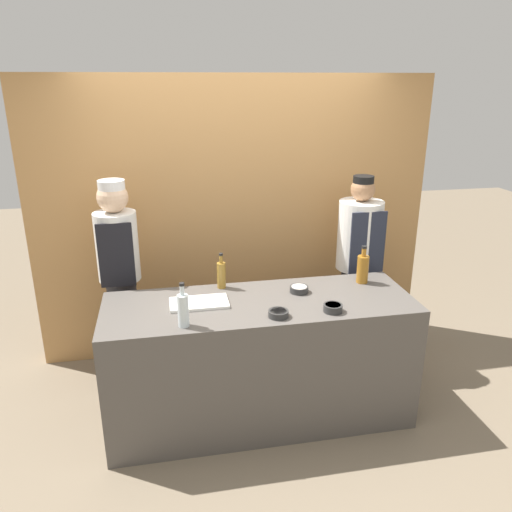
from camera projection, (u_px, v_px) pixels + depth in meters
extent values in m
plane|color=#756651|center=(260.00, 414.00, 3.71)|extent=(14.00, 14.00, 0.00)
cube|color=#B7844C|center=(235.00, 219.00, 4.35)|extent=(3.40, 0.18, 2.40)
cube|color=#514C47|center=(260.00, 360.00, 3.56)|extent=(2.13, 0.73, 0.92)
cylinder|color=#2D2D2D|center=(278.00, 314.00, 3.18)|extent=(0.13, 0.13, 0.04)
cylinder|color=#703384|center=(278.00, 311.00, 3.18)|extent=(0.11, 0.11, 0.01)
cylinder|color=#2D2D2D|center=(333.00, 308.00, 3.25)|extent=(0.12, 0.12, 0.05)
cylinder|color=yellow|center=(333.00, 306.00, 3.24)|extent=(0.10, 0.10, 0.02)
cylinder|color=#2D2D2D|center=(299.00, 289.00, 3.55)|extent=(0.13, 0.13, 0.04)
cylinder|color=silver|center=(299.00, 287.00, 3.54)|extent=(0.11, 0.11, 0.01)
cube|color=white|center=(199.00, 303.00, 3.36)|extent=(0.39, 0.22, 0.02)
cylinder|color=#9E661E|center=(363.00, 269.00, 3.69)|extent=(0.09, 0.09, 0.21)
cylinder|color=#9E661E|center=(364.00, 252.00, 3.65)|extent=(0.03, 0.03, 0.06)
cylinder|color=black|center=(364.00, 247.00, 3.63)|extent=(0.04, 0.04, 0.02)
cylinder|color=olive|center=(221.00, 275.00, 3.60)|extent=(0.06, 0.06, 0.19)
cylinder|color=olive|center=(221.00, 259.00, 3.56)|extent=(0.03, 0.03, 0.06)
cylinder|color=black|center=(221.00, 254.00, 3.55)|extent=(0.03, 0.03, 0.02)
cylinder|color=silver|center=(183.00, 311.00, 3.03)|extent=(0.07, 0.07, 0.21)
cylinder|color=silver|center=(182.00, 290.00, 2.99)|extent=(0.03, 0.03, 0.06)
cylinder|color=black|center=(182.00, 284.00, 2.97)|extent=(0.03, 0.03, 0.02)
cylinder|color=#28282D|center=(126.00, 331.00, 3.99)|extent=(0.23, 0.23, 0.90)
cylinder|color=silver|center=(117.00, 246.00, 3.75)|extent=(0.32, 0.32, 0.53)
cube|color=black|center=(116.00, 256.00, 3.62)|extent=(0.25, 0.02, 0.48)
sphere|color=beige|center=(112.00, 197.00, 3.62)|extent=(0.23, 0.23, 0.23)
cylinder|color=white|center=(111.00, 186.00, 3.59)|extent=(0.19, 0.19, 0.08)
cylinder|color=#28282D|center=(354.00, 313.00, 4.34)|extent=(0.26, 0.26, 0.85)
cylinder|color=white|center=(360.00, 235.00, 4.10)|extent=(0.36, 0.36, 0.57)
cube|color=#232838|center=(368.00, 244.00, 3.95)|extent=(0.29, 0.02, 0.53)
sphere|color=#9E704C|center=(363.00, 189.00, 3.97)|extent=(0.20, 0.20, 0.20)
cylinder|color=black|center=(364.00, 180.00, 3.95)|extent=(0.17, 0.17, 0.07)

